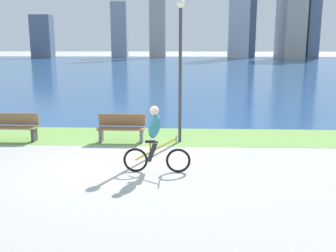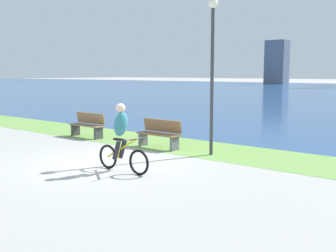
{
  "view_description": "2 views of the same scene",
  "coord_description": "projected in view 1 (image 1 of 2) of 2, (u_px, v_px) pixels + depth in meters",
  "views": [
    {
      "loc": [
        1.64,
        -9.45,
        3.1
      ],
      "look_at": [
        1.2,
        0.82,
        0.91
      ],
      "focal_mm": 41.4,
      "sensor_mm": 36.0,
      "label": 1
    },
    {
      "loc": [
        7.87,
        -7.17,
        2.37
      ],
      "look_at": [
        1.31,
        0.91,
        1.01
      ],
      "focal_mm": 43.69,
      "sensor_mm": 36.0,
      "label": 2
    }
  ],
  "objects": [
    {
      "name": "ground_plane",
      "position": [
        120.0,
        167.0,
        9.95
      ],
      "size": [
        300.0,
        300.0,
        0.0
      ],
      "primitive_type": "plane",
      "color": "#9E9E99"
    },
    {
      "name": "grass_strip_bayside",
      "position": [
        136.0,
        136.0,
        13.2
      ],
      "size": [
        120.0,
        2.59,
        0.01
      ],
      "primitive_type": "cube",
      "color": "#6B9947",
      "rests_on": "ground"
    },
    {
      "name": "bay_water_surface",
      "position": [
        173.0,
        66.0,
        54.98
      ],
      "size": [
        300.0,
        82.94,
        0.0
      ],
      "primitive_type": "cube",
      "color": "navy",
      "rests_on": "ground"
    },
    {
      "name": "cyclist_lead",
      "position": [
        155.0,
        140.0,
        9.35
      ],
      "size": [
        1.65,
        0.52,
        1.65
      ],
      "color": "black",
      "rests_on": "ground"
    },
    {
      "name": "bench_near_path",
      "position": [
        121.0,
        128.0,
        12.37
      ],
      "size": [
        1.5,
        0.47,
        0.9
      ],
      "color": "brown",
      "rests_on": "ground"
    },
    {
      "name": "bench_far_along_path",
      "position": [
        15.0,
        127.0,
        12.53
      ],
      "size": [
        1.5,
        0.47,
        0.9
      ],
      "color": "olive",
      "rests_on": "ground"
    },
    {
      "name": "lamppost_tall",
      "position": [
        180.0,
        52.0,
        11.9
      ],
      "size": [
        0.28,
        0.28,
        4.42
      ],
      "color": "#38383D",
      "rests_on": "ground"
    },
    {
      "name": "city_skyline_far_shore",
      "position": [
        245.0,
        5.0,
        83.84
      ],
      "size": [
        61.47,
        10.55,
        26.79
      ],
      "color": "slate",
      "rests_on": "ground"
    }
  ]
}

